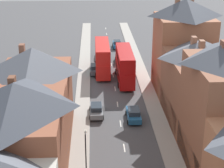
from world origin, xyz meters
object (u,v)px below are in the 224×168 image
car_mid_white (120,58)px  street_lamp (86,154)px  car_near_blue (134,114)px  car_near_silver (95,69)px  double_decker_bus_mid_street (102,57)px  double_decker_bus_lead (125,65)px  car_parked_right_a (101,53)px  car_mid_black (117,44)px  car_parked_left_b (96,110)px

car_mid_white → street_lamp: street_lamp is taller
car_near_blue → car_mid_white: (0.00, 24.38, 0.04)m
car_near_silver → car_mid_white: 7.78m
double_decker_bus_mid_street → car_near_blue: double_decker_bus_mid_street is taller
double_decker_bus_lead → car_parked_right_a: bearing=104.7°
double_decker_bus_mid_street → car_near_silver: (-1.29, -0.45, -1.99)m
car_near_silver → car_parked_right_a: size_ratio=1.02×
car_near_silver → double_decker_bus_lead: bearing=-39.6°
car_near_blue → car_mid_black: bearing=90.0°
car_parked_left_b → car_mid_white: car_mid_white is taller
car_near_silver → car_mid_black: size_ratio=1.07×
double_decker_bus_mid_street → car_near_blue: (3.61, -18.79, -2.00)m
car_mid_black → car_mid_white: 10.09m
car_near_silver → street_lamp: (-1.15, -31.67, 2.41)m
car_near_silver → car_mid_white: car_mid_white is taller
double_decker_bus_mid_street → car_mid_black: (3.61, 15.68, -1.98)m
car_near_blue → street_lamp: size_ratio=0.79×
car_near_blue → car_mid_black: car_mid_black is taller
car_parked_left_b → street_lamp: 15.19m
double_decker_bus_mid_street → car_mid_white: bearing=57.2°
double_decker_bus_mid_street → car_near_silver: double_decker_bus_mid_street is taller
double_decker_bus_lead → street_lamp: size_ratio=1.96×
car_near_blue → double_decker_bus_mid_street: bearing=100.9°
street_lamp → double_decker_bus_lead: bearing=77.7°
car_parked_right_a → car_mid_black: (3.60, 6.43, -0.02)m
car_parked_right_a → street_lamp: (-2.45, -41.36, 2.39)m
double_decker_bus_lead → double_decker_bus_mid_street: 5.75m
car_near_silver → double_decker_bus_mid_street: bearing=19.1°
car_parked_left_b → car_near_silver: bearing=90.0°
car_near_silver → street_lamp: bearing=-92.1°
double_decker_bus_mid_street → car_near_silver: 2.41m
car_parked_right_a → car_near_blue: bearing=-82.7°
car_parked_right_a → street_lamp: street_lamp is taller
car_near_silver → car_parked_left_b: (0.00, -16.72, -0.01)m
street_lamp → double_decker_bus_mid_street: bearing=85.7°
car_near_blue → car_parked_right_a: car_parked_right_a is taller
car_mid_white → car_near_silver: bearing=-129.1°
car_parked_right_a → street_lamp: 41.50m
double_decker_bus_mid_street → car_near_silver: bearing=-160.9°
car_parked_left_b → street_lamp: street_lamp is taller
car_parked_left_b → car_mid_white: bearing=77.8°
car_near_blue → car_parked_left_b: size_ratio=0.97×
double_decker_bus_lead → car_near_silver: size_ratio=2.46×
car_parked_left_b → car_mid_white: (4.90, 22.76, 0.04)m
double_decker_bus_mid_street → street_lamp: street_lamp is taller
car_near_silver → car_parked_right_a: 9.78m
double_decker_bus_mid_street → car_parked_right_a: double_decker_bus_mid_street is taller
double_decker_bus_lead → car_mid_white: 10.27m
double_decker_bus_lead → car_near_silver: double_decker_bus_lead is taller
car_near_blue → car_parked_right_a: bearing=97.3°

